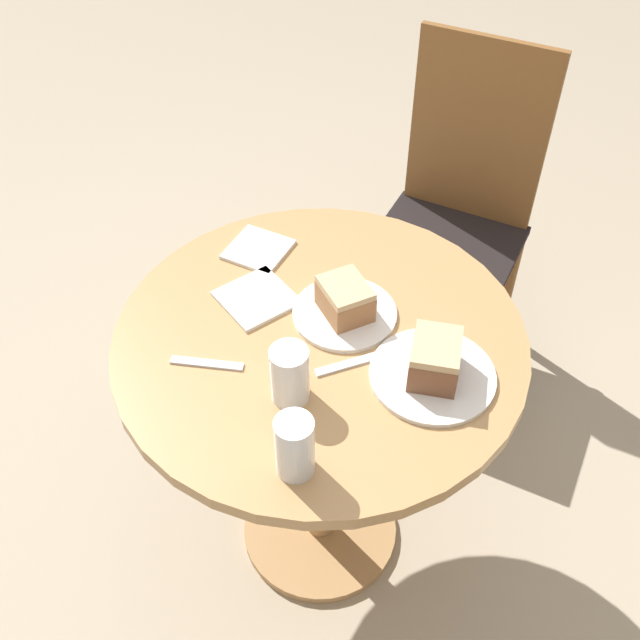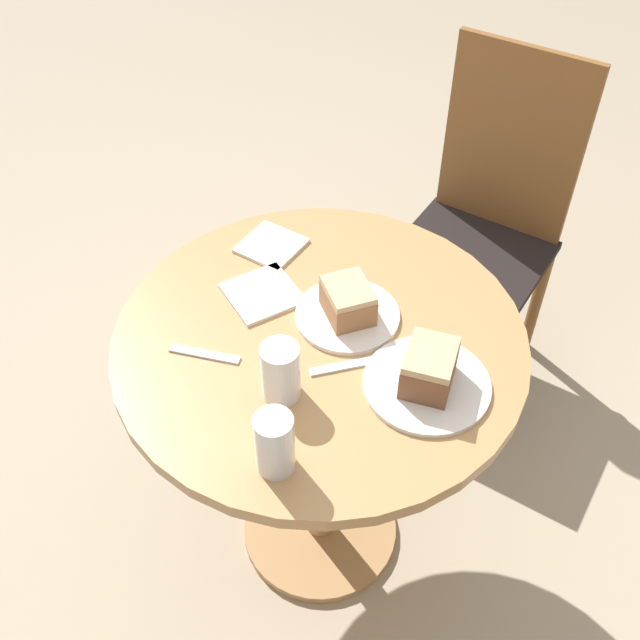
% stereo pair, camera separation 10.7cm
% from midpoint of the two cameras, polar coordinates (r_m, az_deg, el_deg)
% --- Properties ---
extents(ground_plane, '(8.00, 8.00, 0.00)m').
position_cam_midpoint_polar(ground_plane, '(2.07, 1.53, -15.78)').
color(ground_plane, tan).
extents(table, '(0.81, 0.81, 0.76)m').
position_cam_midpoint_polar(table, '(1.58, 1.94, -5.42)').
color(table, tan).
rests_on(table, ground_plane).
extents(chair, '(0.48, 0.51, 0.97)m').
position_cam_midpoint_polar(chair, '(2.19, 13.52, 6.70)').
color(chair, brown).
rests_on(chair, ground_plane).
extents(plate_near, '(0.21, 0.21, 0.01)m').
position_cam_midpoint_polar(plate_near, '(1.48, 4.16, 0.28)').
color(plate_near, silver).
rests_on(plate_near, table).
extents(plate_far, '(0.23, 0.23, 0.01)m').
position_cam_midpoint_polar(plate_far, '(1.38, 10.33, -4.93)').
color(plate_far, silver).
rests_on(plate_far, table).
extents(cake_slice_near, '(0.13, 0.12, 0.07)m').
position_cam_midpoint_polar(cake_slice_near, '(1.45, 4.24, 1.41)').
color(cake_slice_near, '#9E6B42').
rests_on(cake_slice_near, plate_near).
extents(cake_slice_far, '(0.12, 0.13, 0.08)m').
position_cam_midpoint_polar(cake_slice_far, '(1.35, 10.58, -3.70)').
color(cake_slice_far, brown).
rests_on(cake_slice_far, plate_far).
extents(glass_lemonade, '(0.07, 0.07, 0.12)m').
position_cam_midpoint_polar(glass_lemonade, '(1.31, -0.68, -4.23)').
color(glass_lemonade, beige).
rests_on(glass_lemonade, table).
extents(glass_water, '(0.07, 0.07, 0.12)m').
position_cam_midpoint_polar(glass_water, '(1.22, -0.93, -9.65)').
color(glass_water, silver).
rests_on(glass_water, table).
extents(napkin_stack, '(0.17, 0.17, 0.01)m').
position_cam_midpoint_polar(napkin_stack, '(1.52, -2.52, 1.89)').
color(napkin_stack, silver).
rests_on(napkin_stack, table).
extents(fork, '(0.10, 0.14, 0.00)m').
position_cam_midpoint_polar(fork, '(1.40, 4.56, -3.50)').
color(fork, silver).
rests_on(fork, table).
extents(spoon, '(0.13, 0.08, 0.00)m').
position_cam_midpoint_polar(spoon, '(1.42, -6.67, -2.69)').
color(spoon, silver).
rests_on(spoon, table).
extents(napkin_side, '(0.14, 0.14, 0.01)m').
position_cam_midpoint_polar(napkin_side, '(1.64, -1.88, 5.63)').
color(napkin_side, silver).
rests_on(napkin_side, table).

